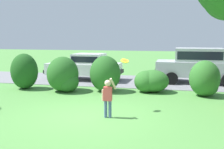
# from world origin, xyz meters

# --- Properties ---
(ground_plane) EXTENTS (80.00, 80.00, 0.00)m
(ground_plane) POSITION_xyz_m (0.00, 0.00, 0.00)
(ground_plane) COLOR #518E42
(driveway_strip) EXTENTS (28.00, 4.40, 0.02)m
(driveway_strip) POSITION_xyz_m (0.00, 7.17, 0.01)
(driveway_strip) COLOR slate
(driveway_strip) RESTS_ON ground
(shrub_near_tree) EXTENTS (1.33, 1.21, 1.73)m
(shrub_near_tree) POSITION_xyz_m (-4.48, 3.81, 0.87)
(shrub_near_tree) COLOR #1E511C
(shrub_near_tree) RESTS_ON ground
(shrub_centre_left) EXTENTS (1.52, 1.62, 1.62)m
(shrub_centre_left) POSITION_xyz_m (-2.36, 3.63, 0.74)
(shrub_centre_left) COLOR #286023
(shrub_centre_left) RESTS_ON ground
(shrub_centre) EXTENTS (1.44, 1.40, 1.67)m
(shrub_centre) POSITION_xyz_m (-0.47, 4.04, 0.83)
(shrub_centre) COLOR #286023
(shrub_centre) RESTS_ON ground
(shrub_centre_right) EXTENTS (1.58, 1.32, 1.03)m
(shrub_centre_right) POSITION_xyz_m (1.60, 4.35, 0.51)
(shrub_centre_right) COLOR #33702B
(shrub_centre_right) RESTS_ON ground
(shrub_far_end) EXTENTS (1.30, 1.34, 1.54)m
(shrub_far_end) POSITION_xyz_m (3.95, 4.00, 0.69)
(shrub_far_end) COLOR #33702B
(shrub_far_end) RESTS_ON ground
(parked_sedan) EXTENTS (4.46, 2.22, 1.56)m
(parked_sedan) POSITION_xyz_m (-2.40, 7.02, 0.85)
(parked_sedan) COLOR white
(parked_sedan) RESTS_ON ground
(parked_suv) EXTENTS (4.73, 2.16, 1.92)m
(parked_suv) POSITION_xyz_m (3.94, 7.36, 1.08)
(parked_suv) COLOR silver
(parked_suv) RESTS_ON ground
(child_thrower) EXTENTS (0.45, 0.27, 1.29)m
(child_thrower) POSITION_xyz_m (0.62, -0.01, 0.72)
(child_thrower) COLOR #4C608C
(child_thrower) RESTS_ON ground
(frisbee) EXTENTS (0.30, 0.27, 0.19)m
(frisbee) POSITION_xyz_m (0.98, 0.98, 1.73)
(frisbee) COLOR yellow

